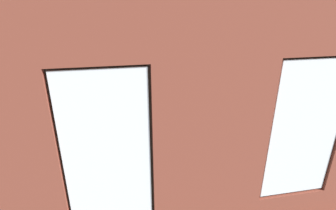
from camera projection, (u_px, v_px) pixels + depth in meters
name	position (u px, v px, depth m)	size (l,w,h in m)	color
ground_plane	(168.00, 144.00, 6.16)	(6.40, 6.19, 0.10)	#99663D
brick_wall_with_windows	(211.00, 144.00, 3.09)	(5.80, 0.30, 3.14)	brown
white_wall_right	(19.00, 89.00, 4.87)	(0.10, 5.19, 3.14)	silver
couch_by_window	(200.00, 189.00, 4.16)	(1.92, 0.87, 0.80)	black
couch_left	(262.00, 127.00, 6.14)	(0.89, 2.00, 0.80)	black
coffee_table	(155.00, 122.00, 6.27)	(1.22, 0.87, 0.44)	#A87547
cup_ceramic	(148.00, 117.00, 6.30)	(0.08, 0.08, 0.10)	#B23D38
table_plant_small	(168.00, 111.00, 6.39)	(0.18, 0.18, 0.28)	beige
remote_silver	(155.00, 120.00, 6.25)	(0.05, 0.17, 0.02)	#B2B2B7
media_console	(54.00, 133.00, 5.94)	(1.19, 0.42, 0.59)	black
tv_flatscreen	(50.00, 108.00, 5.71)	(0.91, 0.20, 0.67)	black
potted_plant_beside_window_right	(67.00, 192.00, 3.60)	(0.59, 0.59, 1.05)	brown
potted_plant_by_left_couch	(223.00, 102.00, 7.34)	(0.33, 0.33, 0.66)	#47423D
potted_plant_mid_room_small	(189.00, 105.00, 7.06)	(0.43, 0.43, 0.71)	#47423D
potted_plant_corner_far_left	(333.00, 153.00, 4.28)	(0.97, 0.83, 1.41)	#9E5638
potted_plant_between_couches	(282.00, 164.00, 4.36)	(1.00, 1.06, 1.36)	#47423D
potted_plant_foreground_right	(76.00, 94.00, 7.36)	(0.65, 0.65, 0.95)	brown
potted_plant_near_tv	(70.00, 136.00, 4.92)	(0.71, 0.71, 1.13)	brown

